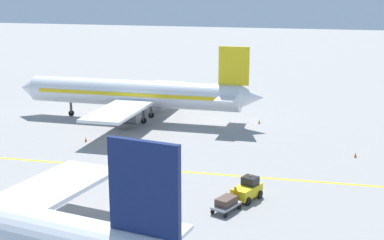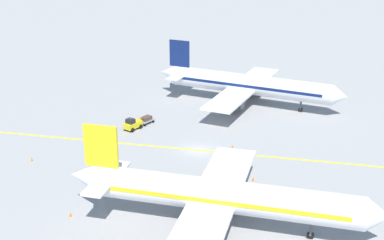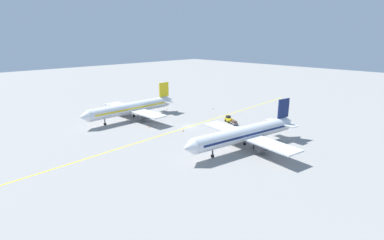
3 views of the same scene
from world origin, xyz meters
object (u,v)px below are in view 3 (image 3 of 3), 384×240
(airplane_at_gate, at_px, (245,134))
(traffic_cone_mid_apron, at_px, (213,109))
(baggage_cart_trailing, at_px, (234,122))
(traffic_cone_near_nose, at_px, (149,127))
(airplane_adjacent_stand, at_px, (132,108))
(ground_crew_worker, at_px, (231,121))
(traffic_cone_by_wingtip, at_px, (183,130))
(baggage_tug_white, at_px, (229,119))
(traffic_cone_far_edge, at_px, (167,109))

(airplane_at_gate, bearing_deg, traffic_cone_mid_apron, -37.32)
(baggage_cart_trailing, distance_m, traffic_cone_near_nose, 25.83)
(airplane_adjacent_stand, distance_m, traffic_cone_near_nose, 12.37)
(airplane_at_gate, distance_m, baggage_cart_trailing, 20.38)
(ground_crew_worker, distance_m, traffic_cone_by_wingtip, 16.83)
(airplane_at_gate, relative_size, airplane_adjacent_stand, 1.00)
(traffic_cone_near_nose, relative_size, traffic_cone_mid_apron, 1.00)
(airplane_at_gate, height_order, airplane_adjacent_stand, same)
(baggage_cart_trailing, xyz_separation_m, ground_crew_worker, (1.48, -0.45, 0.15))
(baggage_cart_trailing, height_order, traffic_cone_mid_apron, baggage_cart_trailing)
(ground_crew_worker, xyz_separation_m, traffic_cone_mid_apron, (16.55, -10.02, -0.63))
(airplane_adjacent_stand, height_order, baggage_cart_trailing, airplane_adjacent_stand)
(baggage_cart_trailing, distance_m, traffic_cone_mid_apron, 20.85)
(airplane_adjacent_stand, height_order, baggage_tug_white, airplane_adjacent_stand)
(traffic_cone_near_nose, xyz_separation_m, traffic_cone_mid_apron, (2.40, -31.03, 0.00))
(traffic_cone_mid_apron, distance_m, traffic_cone_far_edge, 17.23)
(airplane_at_gate, relative_size, traffic_cone_far_edge, 64.50)
(ground_crew_worker, bearing_deg, traffic_cone_mid_apron, -31.19)
(airplane_at_gate, bearing_deg, baggage_cart_trailing, -44.73)
(ground_crew_worker, xyz_separation_m, traffic_cone_far_edge, (28.56, 2.33, -0.63))
(airplane_at_gate, bearing_deg, traffic_cone_far_edge, -15.50)
(ground_crew_worker, distance_m, traffic_cone_near_nose, 25.34)
(ground_crew_worker, bearing_deg, baggage_tug_white, -25.26)
(traffic_cone_mid_apron, bearing_deg, traffic_cone_by_wingtip, 114.79)
(baggage_cart_trailing, height_order, traffic_cone_near_nose, baggage_cart_trailing)
(baggage_cart_trailing, height_order, ground_crew_worker, ground_crew_worker)
(traffic_cone_by_wingtip, relative_size, traffic_cone_far_edge, 1.00)
(traffic_cone_near_nose, xyz_separation_m, traffic_cone_by_wingtip, (-9.73, -4.78, 0.00))
(traffic_cone_near_nose, bearing_deg, traffic_cone_far_edge, -52.34)
(traffic_cone_near_nose, xyz_separation_m, traffic_cone_far_edge, (14.41, -18.67, 0.00))
(airplane_at_gate, xyz_separation_m, traffic_cone_near_nose, (29.96, 6.37, -3.43))
(ground_crew_worker, distance_m, traffic_cone_far_edge, 28.67)
(ground_crew_worker, distance_m, traffic_cone_mid_apron, 19.36)
(airplane_at_gate, xyz_separation_m, traffic_cone_by_wingtip, (20.23, 1.59, -3.43))
(airplane_adjacent_stand, height_order, traffic_cone_mid_apron, airplane_adjacent_stand)
(airplane_at_gate, distance_m, ground_crew_worker, 21.72)
(baggage_tug_white, height_order, baggage_cart_trailing, baggage_tug_white)
(traffic_cone_near_nose, bearing_deg, airplane_at_gate, -168.00)
(traffic_cone_near_nose, height_order, traffic_cone_by_wingtip, same)
(baggage_tug_white, distance_m, baggage_cart_trailing, 3.30)
(traffic_cone_far_edge, bearing_deg, traffic_cone_by_wingtip, 150.07)
(ground_crew_worker, relative_size, traffic_cone_mid_apron, 3.05)
(airplane_adjacent_stand, relative_size, traffic_cone_near_nose, 64.45)
(airplane_at_gate, xyz_separation_m, baggage_tug_white, (17.40, -15.39, -2.81))
(baggage_cart_trailing, relative_size, traffic_cone_by_wingtip, 5.33)
(baggage_tug_white, relative_size, baggage_cart_trailing, 1.14)
(traffic_cone_mid_apron, height_order, traffic_cone_far_edge, same)
(airplane_at_gate, relative_size, traffic_cone_near_nose, 64.50)
(airplane_at_gate, relative_size, baggage_tug_white, 10.62)
(airplane_adjacent_stand, xyz_separation_m, traffic_cone_near_nose, (-11.72, 1.95, -3.43))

